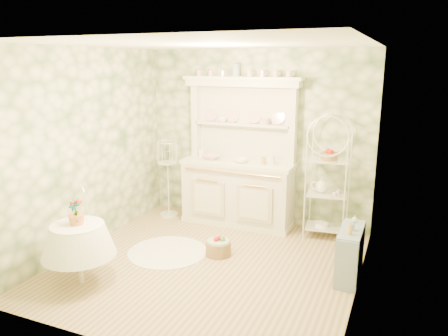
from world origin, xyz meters
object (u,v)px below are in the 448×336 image
at_px(birdcage_stand, 168,175).
at_px(kitchen_dresser, 238,153).
at_px(cafe_chair, 69,226).
at_px(side_shelf, 350,254).
at_px(bakers_rack, 328,174).
at_px(round_table, 79,252).
at_px(floor_basket, 218,248).

bearing_deg(birdcage_stand, kitchen_dresser, 5.78).
bearing_deg(cafe_chair, birdcage_stand, 91.12).
bearing_deg(side_shelf, kitchen_dresser, 145.59).
distance_m(bakers_rack, cafe_chair, 3.58).
bearing_deg(side_shelf, birdcage_stand, 158.59).
distance_m(bakers_rack, birdcage_stand, 2.58).
relative_size(bakers_rack, round_table, 2.52).
bearing_deg(side_shelf, floor_basket, 178.42).
bearing_deg(bakers_rack, birdcage_stand, 175.22).
xyz_separation_m(bakers_rack, side_shelf, (0.50, -1.16, -0.65)).
xyz_separation_m(round_table, cafe_chair, (-0.51, 0.41, 0.10)).
relative_size(round_table, cafe_chair, 0.80).
height_order(kitchen_dresser, bakers_rack, kitchen_dresser).
height_order(side_shelf, cafe_chair, cafe_chair).
bearing_deg(floor_basket, side_shelf, 0.79).
bearing_deg(birdcage_stand, bakers_rack, 2.30).
height_order(side_shelf, floor_basket, side_shelf).
bearing_deg(bakers_rack, floor_basket, -142.23).
xyz_separation_m(kitchen_dresser, side_shelf, (1.88, -1.18, -0.85)).
xyz_separation_m(kitchen_dresser, birdcage_stand, (-1.18, -0.12, -0.45)).
relative_size(kitchen_dresser, bakers_rack, 1.21).
bearing_deg(kitchen_dresser, birdcage_stand, -174.22).
height_order(round_table, cafe_chair, cafe_chair).
distance_m(kitchen_dresser, side_shelf, 2.37).
bearing_deg(kitchen_dresser, round_table, -111.15).
relative_size(round_table, birdcage_stand, 0.54).
distance_m(kitchen_dresser, round_table, 2.80).
relative_size(side_shelf, floor_basket, 2.26).
height_order(round_table, birdcage_stand, birdcage_stand).
relative_size(birdcage_stand, floor_basket, 4.53).
bearing_deg(cafe_chair, bakers_rack, 45.74).
distance_m(round_table, cafe_chair, 0.66).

